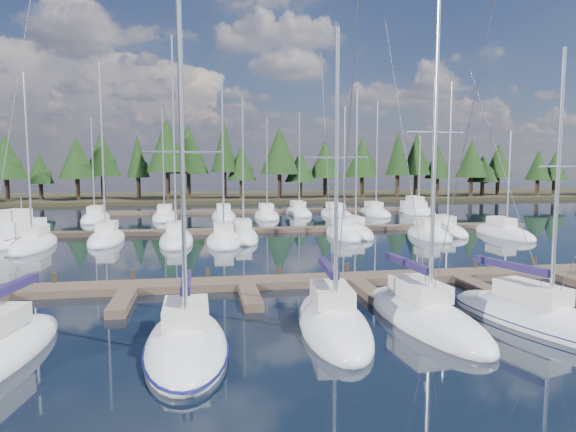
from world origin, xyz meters
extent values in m
plane|color=black|center=(0.00, 30.00, 0.00)|extent=(260.00, 260.00, 0.00)
cube|color=#2C2918|center=(0.00, 90.00, 0.30)|extent=(220.00, 30.00, 0.60)
cube|color=brown|center=(0.00, 18.00, 0.20)|extent=(44.00, 2.00, 0.40)
cube|color=brown|center=(-12.00, 15.00, 0.20)|extent=(0.90, 4.00, 0.40)
cube|color=brown|center=(-6.00, 15.00, 0.20)|extent=(0.90, 4.00, 0.40)
cube|color=brown|center=(0.00, 15.00, 0.20)|extent=(0.90, 4.00, 0.40)
cube|color=brown|center=(6.00, 15.00, 0.20)|extent=(0.90, 4.00, 0.40)
cylinder|color=#32271C|center=(-16.00, 19.00, 0.45)|extent=(0.26, 0.26, 0.90)
cylinder|color=#32271C|center=(-12.00, 19.00, 0.45)|extent=(0.26, 0.26, 0.90)
cylinder|color=#32271C|center=(-8.00, 19.00, 0.45)|extent=(0.26, 0.26, 0.90)
cylinder|color=#32271C|center=(-4.00, 19.00, 0.45)|extent=(0.26, 0.26, 0.90)
cylinder|color=#32271C|center=(0.00, 19.00, 0.45)|extent=(0.26, 0.26, 0.90)
cylinder|color=#32271C|center=(4.00, 19.00, 0.45)|extent=(0.26, 0.26, 0.90)
cylinder|color=#32271C|center=(8.00, 19.00, 0.45)|extent=(0.26, 0.26, 0.90)
cylinder|color=#32271C|center=(12.00, 19.00, 0.45)|extent=(0.26, 0.26, 0.90)
cube|color=brown|center=(0.00, 40.00, 0.20)|extent=(50.00, 1.80, 0.40)
cube|color=brown|center=(0.00, 60.00, 0.20)|extent=(46.00, 1.80, 0.40)
cylinder|color=silver|center=(-15.07, 9.82, 2.10)|extent=(0.82, 3.99, 0.12)
cube|color=#1F173F|center=(-15.07, 9.82, 2.25)|extent=(1.02, 3.85, 0.30)
cylinder|color=#3F3F44|center=(-14.99, 10.23, 7.02)|extent=(0.88, 4.82, 12.66)
ellipsoid|color=silver|center=(-8.86, 8.58, 0.15)|extent=(2.93, 7.50, 1.90)
cube|color=beige|center=(-8.86, 8.96, 1.35)|extent=(1.60, 2.41, 0.70)
cylinder|color=silver|center=(-8.86, 8.21, 6.48)|extent=(0.16, 0.16, 10.96)
cylinder|color=silver|center=(-8.87, 9.86, 2.10)|extent=(0.15, 3.29, 0.12)
cube|color=#1F173F|center=(-8.87, 9.86, 2.25)|extent=(0.38, 3.14, 0.30)
cylinder|color=silver|center=(-8.86, 8.21, 7.03)|extent=(2.58, 0.09, 0.07)
cylinder|color=#3F3F44|center=(-8.84, 6.60, 6.33)|extent=(0.06, 3.25, 11.27)
cylinder|color=#3F3F44|center=(-8.88, 10.19, 6.33)|extent=(0.06, 3.99, 11.27)
ellipsoid|color=#0D0F43|center=(-8.86, 8.58, 0.22)|extent=(3.05, 7.80, 0.18)
ellipsoid|color=silver|center=(-3.11, 10.16, 0.15)|extent=(3.39, 8.48, 1.90)
cube|color=beige|center=(-3.08, 10.57, 1.35)|extent=(1.70, 2.77, 0.70)
cylinder|color=silver|center=(-3.15, 9.75, 6.34)|extent=(0.17, 0.17, 10.68)
cylinder|color=silver|center=(-2.99, 11.56, 2.10)|extent=(0.43, 3.64, 0.12)
cube|color=#1F173F|center=(-2.99, 11.56, 2.25)|extent=(0.65, 3.50, 0.30)
cylinder|color=silver|center=(-3.15, 9.75, 6.88)|extent=(2.42, 0.28, 0.07)
cylinder|color=#3F3F44|center=(-3.30, 7.97, 6.19)|extent=(0.34, 3.58, 10.99)
cylinder|color=#3F3F44|center=(-2.96, 11.93, 6.19)|extent=(0.41, 4.40, 11.00)
ellipsoid|color=silver|center=(0.86, 10.37, 0.15)|extent=(3.56, 9.33, 1.90)
cube|color=beige|center=(0.82, 10.83, 1.35)|extent=(1.77, 3.04, 0.70)
cylinder|color=silver|center=(0.90, 9.92, 7.25)|extent=(0.17, 0.17, 12.50)
cylinder|color=silver|center=(0.72, 11.92, 2.10)|extent=(0.48, 4.01, 0.12)
cube|color=#1F173F|center=(0.72, 11.92, 2.25)|extent=(0.69, 3.85, 0.30)
cylinder|color=silver|center=(0.90, 9.92, 7.88)|extent=(2.48, 0.29, 0.07)
cylinder|color=#3F3F44|center=(1.08, 7.97, 7.10)|extent=(0.38, 3.94, 12.81)
cylinder|color=#3F3F44|center=(0.68, 12.33, 7.10)|extent=(0.46, 4.85, 12.81)
ellipsoid|color=silver|center=(5.34, 9.14, 0.15)|extent=(5.00, 9.37, 1.90)
cube|color=beige|center=(5.21, 9.58, 1.35)|extent=(2.15, 3.17, 0.70)
cylinder|color=silver|center=(5.47, 8.71, 6.03)|extent=(0.20, 0.20, 10.06)
cylinder|color=silver|center=(4.90, 10.61, 2.10)|extent=(1.26, 3.84, 0.12)
cube|color=#1F173F|center=(4.90, 10.61, 2.25)|extent=(1.43, 3.73, 0.30)
cylinder|color=silver|center=(5.47, 8.71, 6.53)|extent=(2.18, 0.72, 0.07)
cylinder|color=#3F3F44|center=(4.78, 11.00, 5.88)|extent=(1.42, 4.62, 10.37)
ellipsoid|color=#0D0F43|center=(5.34, 9.14, 0.22)|extent=(5.20, 9.75, 0.18)
ellipsoid|color=silver|center=(-21.43, 33.68, 0.15)|extent=(2.60, 8.83, 1.90)
cube|color=beige|center=(-21.43, 34.12, 1.35)|extent=(1.43, 2.83, 0.70)
cylinder|color=silver|center=(-21.43, 33.24, 7.30)|extent=(0.16, 0.16, 12.60)
ellipsoid|color=silver|center=(-16.34, 36.01, 0.15)|extent=(2.77, 8.31, 1.90)
cube|color=beige|center=(-16.34, 36.42, 1.35)|extent=(1.52, 2.66, 0.70)
cylinder|color=silver|center=(-16.34, 35.59, 7.92)|extent=(0.16, 0.16, 13.84)
ellipsoid|color=silver|center=(-10.43, 34.43, 0.15)|extent=(2.76, 8.81, 1.90)
cube|color=beige|center=(-10.43, 34.87, 1.35)|extent=(1.52, 2.82, 0.70)
cylinder|color=silver|center=(-10.43, 33.99, 8.95)|extent=(0.16, 0.16, 15.90)
ellipsoid|color=silver|center=(-6.52, 33.14, 0.15)|extent=(2.82, 7.43, 1.90)
cube|color=beige|center=(-6.52, 33.51, 1.35)|extent=(1.55, 2.38, 0.70)
cylinder|color=silver|center=(-6.52, 32.77, 7.27)|extent=(0.16, 0.16, 12.54)
ellipsoid|color=silver|center=(-4.70, 35.63, 0.15)|extent=(2.52, 8.47, 1.90)
cube|color=beige|center=(-4.70, 36.05, 1.35)|extent=(1.38, 2.71, 0.70)
cylinder|color=silver|center=(-4.70, 35.20, 6.70)|extent=(0.16, 0.16, 11.39)
ellipsoid|color=silver|center=(4.38, 35.64, 0.15)|extent=(2.46, 7.93, 1.90)
cube|color=beige|center=(4.38, 36.04, 1.35)|extent=(1.35, 2.54, 0.70)
cylinder|color=silver|center=(4.38, 35.25, 6.34)|extent=(0.16, 0.16, 10.68)
ellipsoid|color=silver|center=(5.82, 36.74, 0.15)|extent=(2.69, 8.37, 1.90)
cube|color=beige|center=(5.82, 37.16, 1.35)|extent=(1.48, 2.68, 0.70)
cylinder|color=silver|center=(5.82, 36.32, 7.16)|extent=(0.16, 0.16, 12.32)
ellipsoid|color=silver|center=(11.93, 33.85, 0.15)|extent=(2.81, 7.15, 1.90)
cube|color=beige|center=(11.93, 34.21, 1.35)|extent=(1.55, 2.29, 0.70)
cylinder|color=silver|center=(11.93, 33.50, 7.63)|extent=(0.16, 0.16, 13.27)
ellipsoid|color=silver|center=(14.67, 36.13, 0.15)|extent=(2.43, 7.65, 1.90)
cube|color=beige|center=(14.67, 36.51, 1.35)|extent=(1.34, 2.45, 0.70)
cylinder|color=silver|center=(14.67, 35.75, 7.59)|extent=(0.16, 0.16, 13.19)
ellipsoid|color=silver|center=(19.19, 33.65, 0.15)|extent=(2.60, 8.87, 1.90)
cube|color=beige|center=(19.19, 34.09, 1.35)|extent=(1.43, 2.84, 0.70)
cylinder|color=silver|center=(19.19, 33.20, 5.28)|extent=(0.16, 0.16, 8.57)
ellipsoid|color=silver|center=(-20.57, 53.19, 0.15)|extent=(2.89, 8.75, 1.90)
cube|color=beige|center=(-20.57, 53.62, 1.35)|extent=(1.59, 2.80, 0.70)
cylinder|color=silver|center=(-20.57, 52.75, 6.40)|extent=(0.16, 0.16, 10.80)
ellipsoid|color=silver|center=(-12.70, 53.64, 0.15)|extent=(2.92, 9.03, 1.90)
cube|color=beige|center=(-12.70, 54.09, 1.35)|extent=(1.61, 2.89, 0.70)
cylinder|color=silver|center=(-12.70, 53.19, 7.11)|extent=(0.16, 0.16, 12.22)
ellipsoid|color=silver|center=(-5.67, 53.39, 0.15)|extent=(2.89, 9.76, 1.90)
cube|color=beige|center=(-5.67, 53.88, 1.35)|extent=(1.59, 3.12, 0.70)
cylinder|color=silver|center=(-5.67, 52.90, 7.74)|extent=(0.16, 0.16, 13.48)
ellipsoid|color=silver|center=(-0.40, 53.17, 0.15)|extent=(2.88, 8.37, 1.90)
cube|color=beige|center=(-0.40, 53.58, 1.35)|extent=(1.58, 2.68, 0.70)
cylinder|color=silver|center=(-0.40, 52.75, 6.59)|extent=(0.16, 0.16, 11.17)
ellipsoid|color=silver|center=(4.28, 56.78, 0.15)|extent=(2.90, 9.99, 1.90)
cube|color=beige|center=(4.28, 57.28, 1.35)|extent=(1.59, 3.20, 0.70)
cylinder|color=silver|center=(4.28, 56.28, 7.12)|extent=(0.16, 0.16, 12.24)
ellipsoid|color=silver|center=(8.43, 53.05, 0.15)|extent=(2.99, 11.48, 1.90)
cube|color=beige|center=(8.43, 53.62, 1.35)|extent=(1.64, 3.67, 0.70)
cylinder|color=silver|center=(8.43, 52.48, 6.69)|extent=(0.16, 0.16, 11.38)
ellipsoid|color=silver|center=(13.94, 54.36, 0.15)|extent=(2.99, 8.85, 1.90)
cube|color=beige|center=(13.94, 54.80, 1.35)|extent=(1.64, 2.83, 0.70)
cylinder|color=silver|center=(13.94, 53.92, 7.77)|extent=(0.16, 0.16, 13.53)
ellipsoid|color=silver|center=(20.84, 56.87, 0.15)|extent=(2.75, 10.13, 1.90)
cube|color=beige|center=(20.84, 57.38, 1.35)|extent=(1.51, 3.24, 0.70)
cylinder|color=silver|center=(20.84, 56.37, 5.66)|extent=(0.16, 0.16, 9.32)
ellipsoid|color=silver|center=(-23.60, 36.08, 0.10)|extent=(5.92, 9.91, 1.88)
cube|color=silver|center=(-23.60, 36.08, 1.36)|extent=(3.85, 5.65, 1.25)
cube|color=beige|center=(-23.75, 35.63, 2.40)|extent=(2.67, 3.66, 0.94)
cylinder|color=silver|center=(-23.31, 36.97, 3.03)|extent=(0.10, 0.10, 1.67)
ellipsoid|color=silver|center=(19.65, 55.29, 0.10)|extent=(2.78, 7.80, 1.55)
cube|color=silver|center=(19.65, 55.29, 1.12)|extent=(2.05, 4.31, 1.03)
cube|color=beige|center=(19.66, 54.91, 1.98)|extent=(1.49, 2.75, 0.77)
cylinder|color=silver|center=(19.63, 56.07, 2.49)|extent=(0.08, 0.08, 1.38)
cylinder|color=black|center=(-38.51, 77.69, 2.41)|extent=(0.70, 0.70, 3.63)
cone|color=black|center=(-38.51, 77.69, 7.76)|extent=(6.29, 6.29, 7.06)
ellipsoid|color=black|center=(-38.01, 77.69, 6.15)|extent=(3.77, 3.77, 3.77)
cylinder|color=black|center=(-35.20, 83.40, 1.95)|extent=(0.70, 0.70, 2.70)
cone|color=black|center=(-35.20, 83.40, 5.93)|extent=(4.31, 4.31, 5.25)
ellipsoid|color=black|center=(-34.70, 83.40, 4.73)|extent=(2.59, 2.59, 2.59)
cylinder|color=black|center=(-28.54, 80.20, 2.40)|extent=(0.70, 0.70, 3.61)
cone|color=black|center=(-28.54, 80.20, 7.71)|extent=(5.81, 5.81, 7.01)
ellipsoid|color=black|center=(-28.04, 80.20, 6.11)|extent=(3.49, 3.49, 3.49)
cylinder|color=black|center=(-25.08, 83.34, 2.58)|extent=(0.70, 0.70, 3.96)
cone|color=black|center=(-25.08, 83.34, 8.40)|extent=(6.05, 6.05, 7.69)
ellipsoid|color=black|center=(-24.58, 83.34, 6.64)|extent=(3.63, 3.63, 3.63)
cylinder|color=black|center=(-19.06, 82.51, 2.45)|extent=(0.70, 0.70, 3.69)
cone|color=black|center=(-19.06, 82.51, 7.88)|extent=(3.89, 3.89, 7.18)
ellipsoid|color=black|center=(-18.56, 82.51, 6.24)|extent=(2.33, 2.33, 2.33)
cylinder|color=black|center=(-13.84, 78.80, 2.94)|extent=(0.70, 0.70, 4.67)
cone|color=black|center=(-13.84, 78.80, 9.82)|extent=(6.80, 6.80, 9.09)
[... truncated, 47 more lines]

